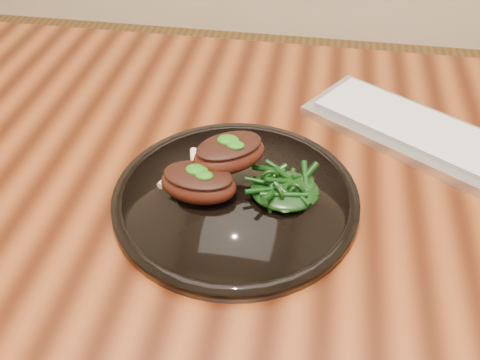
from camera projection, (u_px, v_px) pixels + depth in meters
name	position (u px, v px, depth m)	size (l,w,h in m)	color
desk	(324.00, 223.00, 0.79)	(1.60, 0.80, 0.75)	#331206
plate	(236.00, 198.00, 0.69)	(0.32, 0.32, 0.02)	black
lamb_chop_front	(198.00, 182.00, 0.67)	(0.11, 0.08, 0.04)	#3B130B
lamb_chop_back	(229.00, 153.00, 0.69)	(0.12, 0.11, 0.04)	#3B130B
herb_smear	(216.00, 157.00, 0.74)	(0.07, 0.05, 0.00)	#0F4E08
greens_heap	(285.00, 187.00, 0.67)	(0.09, 0.08, 0.03)	black
keyboard	(452.00, 147.00, 0.78)	(0.45, 0.36, 0.02)	#B5B7B9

